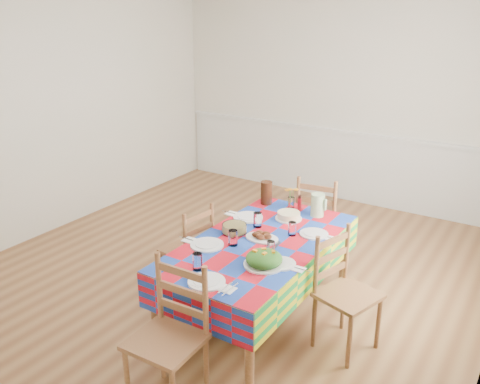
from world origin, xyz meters
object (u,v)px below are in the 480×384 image
chair_near (170,337)px  chair_left (190,250)px  tea_pitcher (267,193)px  chair_right (344,293)px  green_pitcher (318,205)px  chair_far (318,221)px  meat_platter (262,236)px  dining_table (260,249)px

chair_near → chair_left: (-0.70, 1.09, -0.05)m
tea_pitcher → chair_left: (-0.34, -0.72, -0.37)m
chair_left → chair_right: bearing=98.5°
green_pitcher → chair_right: 0.94m
green_pitcher → tea_pitcher: bearing=178.4°
tea_pitcher → chair_far: size_ratio=0.23×
meat_platter → green_pitcher: size_ratio=1.36×
chair_right → chair_left: bearing=107.4°
green_pitcher → chair_far: chair_far is taller
dining_table → chair_right: bearing=1.0°
chair_left → chair_near: bearing=40.3°
meat_platter → tea_pitcher: bearing=117.1°
green_pitcher → chair_near: chair_near is taller
dining_table → chair_near: (-0.00, -1.10, -0.14)m
meat_platter → green_pitcher: bearing=75.7°
meat_platter → chair_right: 0.75m
meat_platter → chair_left: chair_left is taller
chair_far → meat_platter: bearing=80.2°
green_pitcher → chair_near: (-0.16, -1.80, -0.31)m
green_pitcher → chair_far: bearing=111.0°
meat_platter → tea_pitcher: size_ratio=1.28×
dining_table → chair_left: 0.73m
dining_table → meat_platter: size_ratio=6.44×
tea_pitcher → chair_far: bearing=46.9°
dining_table → tea_pitcher: bearing=116.4°
tea_pitcher → meat_platter: bearing=-62.9°
tea_pitcher → chair_near: chair_near is taller
chair_near → chair_left: bearing=120.9°
dining_table → tea_pitcher: tea_pitcher is taller
meat_platter → chair_right: bearing=-2.3°
tea_pitcher → chair_right: bearing=-33.7°
tea_pitcher → chair_left: bearing=-115.6°
green_pitcher → chair_near: 1.83m
dining_table → chair_left: bearing=-179.6°
meat_platter → green_pitcher: 0.69m
chair_left → chair_right: size_ratio=0.94×
green_pitcher → tea_pitcher: 0.51m
meat_platter → chair_near: (0.01, -1.14, -0.24)m
chair_far → chair_right: 1.29m
chair_near → chair_right: (0.70, 1.11, -0.02)m
green_pitcher → chair_near: size_ratio=0.21×
meat_platter → chair_right: (0.71, -0.03, -0.26)m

